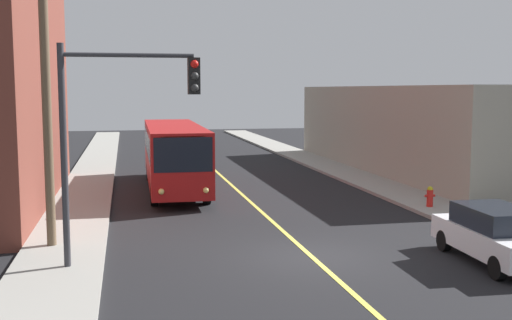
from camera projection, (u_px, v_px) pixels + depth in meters
ground_plane at (311, 256)px, 18.54m from camera, size 120.00×120.00×0.00m
sidewalk_left at (81, 203)px, 26.78m from camera, size 2.50×90.00×0.15m
sidewalk_right at (396, 192)px, 29.74m from camera, size 2.50×90.00×0.15m
lane_stripe_center at (229, 183)px, 33.13m from camera, size 0.16×60.00×0.01m
building_right_warehouse at (453, 128)px, 38.57m from camera, size 12.00×24.37×5.14m
city_bus at (174, 153)px, 30.72m from camera, size 2.70×12.18×3.20m
parked_car_white at (495, 234)px, 17.77m from camera, size 1.96×4.46×1.62m
utility_pole_near at (45, 52)px, 18.65m from camera, size 2.40×0.28×10.75m
traffic_signal_left_corner at (122, 113)px, 16.84m from camera, size 3.75×0.48×6.00m
fire_hydrant at (430, 196)px, 25.60m from camera, size 0.44×0.26×0.84m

